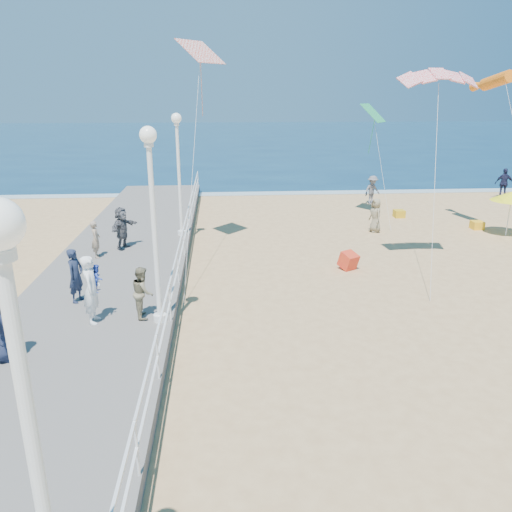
{
  "coord_description": "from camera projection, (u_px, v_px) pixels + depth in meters",
  "views": [
    {
      "loc": [
        -3.6,
        -12.92,
        6.47
      ],
      "look_at": [
        -2.5,
        2.0,
        1.6
      ],
      "focal_mm": 35.0,
      "sensor_mm": 36.0,
      "label": 1
    }
  ],
  "objects": [
    {
      "name": "kite_windsock",
      "position": [
        497.0,
        81.0,
        22.41
      ],
      "size": [
        1.03,
        2.83,
        1.11
      ],
      "primitive_type": "cylinder",
      "rotation": [
        1.36,
        0.0,
        0.17
      ],
      "color": "orange"
    },
    {
      "name": "toddler_held",
      "position": [
        97.0,
        278.0,
        13.73
      ],
      "size": [
        0.3,
        0.38,
        0.78
      ],
      "primitive_type": "imported",
      "rotation": [
        0.0,
        0.0,
        1.58
      ],
      "color": "blue",
      "rests_on": "boardwalk"
    },
    {
      "name": "box_kite",
      "position": [
        348.0,
        262.0,
        19.2
      ],
      "size": [
        0.84,
        0.89,
        0.74
      ],
      "primitive_type": "cube",
      "rotation": [
        0.31,
        0.0,
        0.55
      ],
      "color": "red",
      "rests_on": "ground"
    },
    {
      "name": "railing",
      "position": [
        169.0,
        292.0,
        13.76
      ],
      "size": [
        0.05,
        42.0,
        0.55
      ],
      "color": "white",
      "rests_on": "boardwalk"
    },
    {
      "name": "beach_walker_b",
      "position": [
        504.0,
        183.0,
        32.28
      ],
      "size": [
        1.2,
        0.7,
        1.92
      ],
      "primitive_type": "imported",
      "rotation": [
        0.0,
        0.0,
        2.92
      ],
      "color": "#191C39",
      "rests_on": "ground"
    },
    {
      "name": "beach_walker_a",
      "position": [
        372.0,
        190.0,
        30.55
      ],
      "size": [
        1.3,
        1.09,
        1.74
      ],
      "primitive_type": "imported",
      "rotation": [
        0.0,
        0.0,
        0.48
      ],
      "color": "slate",
      "rests_on": "ground"
    },
    {
      "name": "kite_diamond_redwhite",
      "position": [
        200.0,
        52.0,
        19.28
      ],
      "size": [
        1.97,
        1.99,
        0.92
      ],
      "primitive_type": "cube",
      "rotation": [
        0.62,
        0.0,
        0.84
      ],
      "color": "red"
    },
    {
      "name": "woman_holding_toddler",
      "position": [
        92.0,
        289.0,
        13.66
      ],
      "size": [
        0.47,
        0.71,
        1.93
      ],
      "primitive_type": "imported",
      "rotation": [
        0.0,
        0.0,
        1.58
      ],
      "color": "white",
      "rests_on": "boardwalk"
    },
    {
      "name": "ground",
      "position": [
        347.0,
        327.0,
        14.5
      ],
      "size": [
        160.0,
        160.0,
        0.0
      ],
      "primitive_type": "plane",
      "color": "tan",
      "rests_on": "ground"
    },
    {
      "name": "lamp_post_near",
      "position": [
        29.0,
        423.0,
        4.46
      ],
      "size": [
        0.44,
        0.44,
        5.32
      ],
      "color": "white",
      "rests_on": "boardwalk"
    },
    {
      "name": "spectator_0",
      "position": [
        76.0,
        276.0,
        15.08
      ],
      "size": [
        0.58,
        0.71,
        1.68
      ],
      "primitive_type": "imported",
      "rotation": [
        0.0,
        0.0,
        1.24
      ],
      "color": "#1A233A",
      "rests_on": "boardwalk"
    },
    {
      "name": "spectator_4",
      "position": [
        3.0,
        327.0,
        11.74
      ],
      "size": [
        0.55,
        0.83,
        1.69
      ],
      "primitive_type": "imported",
      "rotation": [
        0.0,
        0.0,
        1.56
      ],
      "color": "#1C233D",
      "rests_on": "boardwalk"
    },
    {
      "name": "spectator_5",
      "position": [
        122.0,
        228.0,
        20.34
      ],
      "size": [
        1.13,
        1.67,
        1.73
      ],
      "primitive_type": "imported",
      "rotation": [
        0.0,
        0.0,
        1.14
      ],
      "color": "#525257",
      "rests_on": "boardwalk"
    },
    {
      "name": "spectator_1",
      "position": [
        143.0,
        292.0,
        14.07
      ],
      "size": [
        0.7,
        0.82,
        1.49
      ],
      "primitive_type": "imported",
      "rotation": [
        0.0,
        0.0,
        1.77
      ],
      "color": "#817759",
      "rests_on": "boardwalk"
    },
    {
      "name": "kite_parafoil",
      "position": [
        440.0,
        74.0,
        17.06
      ],
      "size": [
        2.72,
        0.94,
        0.65
      ],
      "primitive_type": null,
      "rotation": [
        0.44,
        0.0,
        0.0
      ],
      "color": "red"
    },
    {
      "name": "kite_diamond_green",
      "position": [
        373.0,
        113.0,
        26.02
      ],
      "size": [
        1.63,
        1.71,
        0.93
      ],
      "primitive_type": "cube",
      "rotation": [
        0.74,
        0.0,
        0.95
      ],
      "color": "#219D5B"
    },
    {
      "name": "beach_chair_right",
      "position": [
        477.0,
        225.0,
        25.03
      ],
      "size": [
        0.55,
        0.55,
        0.4
      ],
      "primitive_type": "cube",
      "color": "#F8AD1A",
      "rests_on": "ground"
    },
    {
      "name": "lamp_post_far",
      "position": [
        178.0,
        162.0,
        21.53
      ],
      "size": [
        0.44,
        0.44,
        5.32
      ],
      "color": "white",
      "rests_on": "boardwalk"
    },
    {
      "name": "lamp_post_mid",
      "position": [
        153.0,
        207.0,
        13.0
      ],
      "size": [
        0.44,
        0.44,
        5.32
      ],
      "color": "white",
      "rests_on": "boardwalk"
    },
    {
      "name": "spectator_6",
      "position": [
        96.0,
        239.0,
        19.26
      ],
      "size": [
        0.45,
        0.59,
        1.45
      ],
      "primitive_type": "imported",
      "rotation": [
        0.0,
        0.0,
        1.78
      ],
      "color": "gray",
      "rests_on": "boardwalk"
    },
    {
      "name": "beach_walker_c",
      "position": [
        375.0,
        215.0,
        24.31
      ],
      "size": [
        0.7,
        0.92,
        1.67
      ],
      "primitive_type": "imported",
      "rotation": [
        0.0,
        0.0,
        -1.34
      ],
      "color": "gray",
      "rests_on": "ground"
    },
    {
      "name": "ocean",
      "position": [
        242.0,
        138.0,
        76.14
      ],
      "size": [
        160.0,
        90.0,
        0.05
      ],
      "primitive_type": "cube",
      "color": "#0B2A47",
      "rests_on": "ground"
    },
    {
      "name": "boardwalk",
      "position": [
        83.0,
        330.0,
        13.92
      ],
      "size": [
        5.0,
        44.0,
        0.4
      ],
      "primitive_type": "cube",
      "color": "slate",
      "rests_on": "ground"
    },
    {
      "name": "surf_line",
      "position": [
        273.0,
        193.0,
        33.93
      ],
      "size": [
        160.0,
        1.2,
        0.04
      ],
      "primitive_type": "cube",
      "color": "silver",
      "rests_on": "ground"
    },
    {
      "name": "beach_umbrella",
      "position": [
        512.0,
        196.0,
        23.35
      ],
      "size": [
        1.9,
        1.9,
        2.14
      ],
      "color": "white",
      "rests_on": "ground"
    },
    {
      "name": "beach_chair_left",
      "position": [
        399.0,
        214.0,
        27.41
      ],
      "size": [
        0.55,
        0.55,
        0.4
      ],
      "primitive_type": "cube",
      "color": "gold",
      "rests_on": "ground"
    }
  ]
}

